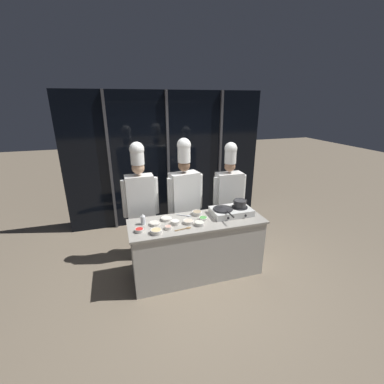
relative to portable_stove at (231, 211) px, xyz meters
name	(u,v)px	position (x,y,z in m)	size (l,w,h in m)	color
ground_plane	(197,272)	(-0.56, -0.05, -0.94)	(24.00, 24.00, 0.00)	#7F705B
window_wall_back	(168,160)	(-0.56, 1.90, 0.41)	(4.03, 0.09, 2.70)	black
demo_counter	(197,247)	(-0.56, -0.05, -0.49)	(1.95, 0.68, 0.89)	beige
portable_stove	(231,211)	(0.00, 0.00, 0.00)	(0.60, 0.39, 0.11)	silver
frying_pan	(223,208)	(-0.14, -0.01, 0.07)	(0.30, 0.51, 0.04)	#232326
stock_pot	(240,203)	(0.14, 0.00, 0.11)	(0.22, 0.19, 0.11)	#333335
squeeze_bottle_clear	(143,219)	(-1.31, 0.06, 0.02)	(0.07, 0.07, 0.16)	white
prep_bowl_rice	(175,222)	(-0.88, -0.07, -0.02)	(0.12, 0.12, 0.06)	silver
prep_bowl_onion	(155,223)	(-1.16, -0.01, -0.03)	(0.15, 0.15, 0.04)	silver
prep_bowl_chicken	(188,221)	(-0.70, -0.09, -0.03)	(0.15, 0.15, 0.04)	silver
prep_bowl_mushrooms	(197,213)	(-0.50, 0.14, -0.02)	(0.16, 0.16, 0.06)	silver
prep_bowl_ginger	(156,231)	(-1.18, -0.25, -0.02)	(0.15, 0.15, 0.06)	silver
prep_bowl_bell_pepper	(139,230)	(-1.38, -0.15, -0.03)	(0.12, 0.12, 0.05)	silver
prep_bowl_scallions	(203,218)	(-0.46, -0.05, -0.03)	(0.13, 0.13, 0.04)	silver
prep_bowl_bean_sprouts	(200,223)	(-0.57, -0.20, -0.02)	(0.14, 0.14, 0.05)	silver
prep_bowl_shrimp	(168,227)	(-1.01, -0.18, -0.03)	(0.10, 0.10, 0.04)	silver
prep_bowl_garlic	(167,219)	(-0.97, 0.09, -0.03)	(0.16, 0.16, 0.04)	silver
serving_spoon_slotted	(186,228)	(-0.78, -0.25, -0.04)	(0.24, 0.06, 0.02)	olive
serving_spoon_solid	(187,216)	(-0.66, 0.13, -0.04)	(0.21, 0.15, 0.02)	#B2B5BA
chef_head	(140,195)	(-1.28, 0.58, 0.20)	(0.56, 0.23, 1.95)	#4C4C51
chef_sous	(184,192)	(-0.57, 0.57, 0.18)	(0.60, 0.32, 1.98)	#232326
chef_line	(229,190)	(0.20, 0.55, 0.13)	(0.58, 0.24, 1.88)	#4C4C51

